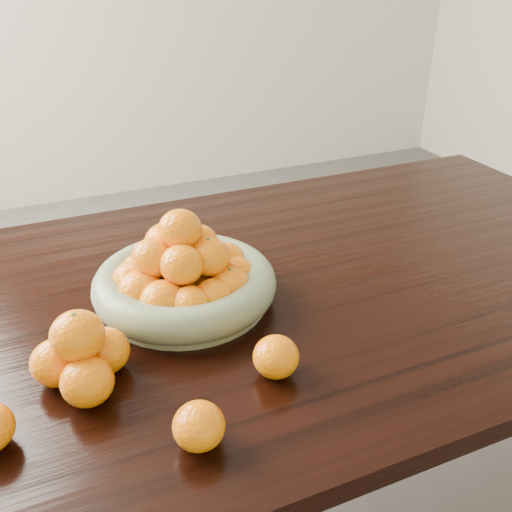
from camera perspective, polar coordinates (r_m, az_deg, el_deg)
name	(u,v)px	position (r m, az deg, el deg)	size (l,w,h in m)	color
dining_table	(242,324)	(1.22, -1.40, -6.82)	(2.00, 1.00, 0.75)	black
fruit_bowl	(184,277)	(1.11, -7.24, -2.15)	(0.36, 0.36, 0.19)	gray
orange_pyramid	(82,357)	(0.94, -17.05, -9.63)	(0.16, 0.15, 0.13)	orange
loose_orange_1	(199,426)	(0.82, -5.74, -16.56)	(0.07, 0.07, 0.07)	orange
loose_orange_2	(276,357)	(0.93, 2.01, -10.04)	(0.08, 0.08, 0.07)	orange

